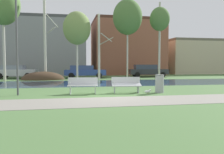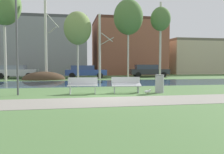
{
  "view_description": "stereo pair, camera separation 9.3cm",
  "coord_description": "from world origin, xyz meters",
  "px_view_note": "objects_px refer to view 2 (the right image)",
  "views": [
    {
      "loc": [
        -1.91,
        -11.25,
        1.58
      ],
      "look_at": [
        0.55,
        1.89,
        0.84
      ],
      "focal_mm": 37.11,
      "sensor_mm": 36.0,
      "label": 1
    },
    {
      "loc": [
        -1.82,
        -11.27,
        1.58
      ],
      "look_at": [
        0.55,
        1.89,
        0.84
      ],
      "focal_mm": 37.11,
      "sensor_mm": 36.0,
      "label": 2
    }
  ],
  "objects_px": {
    "bench_left": "(83,85)",
    "trash_bin": "(160,83)",
    "parked_sedan_second_blue": "(85,71)",
    "seagull": "(148,91)",
    "streetlamp": "(16,22)",
    "parked_hatch_third_dark": "(148,70)",
    "parked_van_nearest_silver": "(16,71)",
    "bench_right": "(126,84)"
  },
  "relations": [
    {
      "from": "bench_left",
      "to": "trash_bin",
      "type": "xyz_separation_m",
      "value": [
        4.23,
        -0.23,
        0.05
      ]
    },
    {
      "from": "seagull",
      "to": "streetlamp",
      "type": "height_order",
      "value": "streetlamp"
    },
    {
      "from": "trash_bin",
      "to": "parked_hatch_third_dark",
      "type": "relative_size",
      "value": 0.2
    },
    {
      "from": "bench_right",
      "to": "parked_hatch_third_dark",
      "type": "relative_size",
      "value": 0.34
    },
    {
      "from": "seagull",
      "to": "parked_hatch_third_dark",
      "type": "height_order",
      "value": "parked_hatch_third_dark"
    },
    {
      "from": "bench_right",
      "to": "seagull",
      "type": "relative_size",
      "value": 4.02
    },
    {
      "from": "parked_sedan_second_blue",
      "to": "trash_bin",
      "type": "bearing_deg",
      "value": -77.83
    },
    {
      "from": "trash_bin",
      "to": "parked_van_nearest_silver",
      "type": "height_order",
      "value": "parked_van_nearest_silver"
    },
    {
      "from": "trash_bin",
      "to": "parked_sedan_second_blue",
      "type": "bearing_deg",
      "value": 102.17
    },
    {
      "from": "trash_bin",
      "to": "parked_sedan_second_blue",
      "type": "xyz_separation_m",
      "value": [
        -3.18,
        14.73,
        0.25
      ]
    },
    {
      "from": "bench_right",
      "to": "bench_left",
      "type": "bearing_deg",
      "value": 180.0
    },
    {
      "from": "streetlamp",
      "to": "bench_left",
      "type": "bearing_deg",
      "value": -0.9
    },
    {
      "from": "bench_left",
      "to": "streetlamp",
      "type": "relative_size",
      "value": 0.3
    },
    {
      "from": "parked_van_nearest_silver",
      "to": "parked_hatch_third_dark",
      "type": "height_order",
      "value": "parked_hatch_third_dark"
    },
    {
      "from": "bench_left",
      "to": "parked_hatch_third_dark",
      "type": "relative_size",
      "value": 0.34
    },
    {
      "from": "seagull",
      "to": "streetlamp",
      "type": "xyz_separation_m",
      "value": [
        -6.7,
        0.69,
        3.56
      ]
    },
    {
      "from": "bench_left",
      "to": "parked_hatch_third_dark",
      "type": "bearing_deg",
      "value": 59.56
    },
    {
      "from": "trash_bin",
      "to": "parked_hatch_third_dark",
      "type": "bearing_deg",
      "value": 73.09
    },
    {
      "from": "trash_bin",
      "to": "seagull",
      "type": "bearing_deg",
      "value": -153.51
    },
    {
      "from": "seagull",
      "to": "parked_hatch_third_dark",
      "type": "xyz_separation_m",
      "value": [
        5.51,
        15.81,
        0.67
      ]
    },
    {
      "from": "streetlamp",
      "to": "parked_van_nearest_silver",
      "type": "bearing_deg",
      "value": 102.48
    },
    {
      "from": "streetlamp",
      "to": "parked_hatch_third_dark",
      "type": "relative_size",
      "value": 1.14
    },
    {
      "from": "parked_van_nearest_silver",
      "to": "parked_hatch_third_dark",
      "type": "relative_size",
      "value": 0.95
    },
    {
      "from": "bench_right",
      "to": "parked_sedan_second_blue",
      "type": "distance_m",
      "value": 14.56
    },
    {
      "from": "bench_left",
      "to": "parked_sedan_second_blue",
      "type": "distance_m",
      "value": 14.54
    },
    {
      "from": "streetlamp",
      "to": "parked_van_nearest_silver",
      "type": "xyz_separation_m",
      "value": [
        -3.34,
        15.09,
        -2.91
      ]
    },
    {
      "from": "seagull",
      "to": "parked_hatch_third_dark",
      "type": "relative_size",
      "value": 0.08
    },
    {
      "from": "bench_right",
      "to": "trash_bin",
      "type": "xyz_separation_m",
      "value": [
        1.85,
        -0.23,
        0.05
      ]
    },
    {
      "from": "bench_right",
      "to": "streetlamp",
      "type": "relative_size",
      "value": 0.3
    },
    {
      "from": "bench_left",
      "to": "parked_sedan_second_blue",
      "type": "xyz_separation_m",
      "value": [
        1.06,
        14.5,
        0.3
      ]
    },
    {
      "from": "bench_right",
      "to": "seagull",
      "type": "distance_m",
      "value": 1.26
    },
    {
      "from": "bench_right",
      "to": "parked_van_nearest_silver",
      "type": "xyz_separation_m",
      "value": [
        -9.02,
        15.14,
        0.31
      ]
    },
    {
      "from": "trash_bin",
      "to": "seagull",
      "type": "xyz_separation_m",
      "value": [
        -0.83,
        -0.41,
        -0.39
      ]
    },
    {
      "from": "trash_bin",
      "to": "parked_van_nearest_silver",
      "type": "xyz_separation_m",
      "value": [
        -10.87,
        15.37,
        0.26
      ]
    },
    {
      "from": "parked_van_nearest_silver",
      "to": "parked_sedan_second_blue",
      "type": "xyz_separation_m",
      "value": [
        7.69,
        -0.64,
        -0.01
      ]
    },
    {
      "from": "bench_left",
      "to": "parked_van_nearest_silver",
      "type": "xyz_separation_m",
      "value": [
        -6.64,
        15.14,
        0.31
      ]
    },
    {
      "from": "seagull",
      "to": "streetlamp",
      "type": "relative_size",
      "value": 0.07
    },
    {
      "from": "parked_sedan_second_blue",
      "to": "parked_hatch_third_dark",
      "type": "height_order",
      "value": "parked_hatch_third_dark"
    },
    {
      "from": "bench_left",
      "to": "trash_bin",
      "type": "relative_size",
      "value": 1.65
    },
    {
      "from": "bench_right",
      "to": "parked_hatch_third_dark",
      "type": "bearing_deg",
      "value": 66.69
    },
    {
      "from": "streetlamp",
      "to": "parked_hatch_third_dark",
      "type": "height_order",
      "value": "streetlamp"
    },
    {
      "from": "parked_sedan_second_blue",
      "to": "parked_hatch_third_dark",
      "type": "xyz_separation_m",
      "value": [
        7.86,
        0.67,
        0.03
      ]
    }
  ]
}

